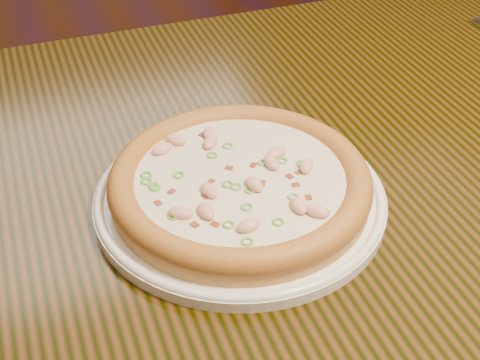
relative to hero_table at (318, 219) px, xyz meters
name	(u,v)px	position (x,y,z in m)	size (l,w,h in m)	color
ground	(315,286)	(0.25, 0.44, -0.65)	(9.00, 9.00, 0.00)	black
hero_table	(318,219)	(0.00, 0.00, 0.00)	(1.20, 0.80, 0.75)	black
plate	(240,196)	(-0.12, -0.05, 0.11)	(0.30, 0.30, 0.02)	white
pizza	(240,182)	(-0.12, -0.05, 0.13)	(0.27, 0.27, 0.03)	#CA9044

